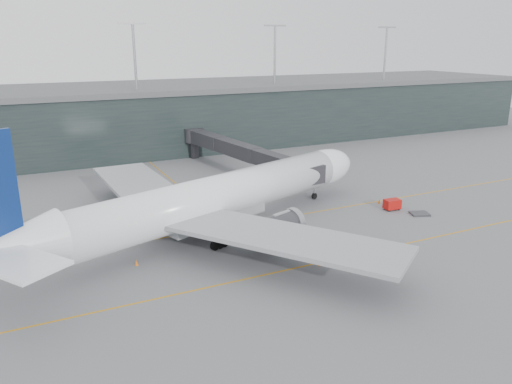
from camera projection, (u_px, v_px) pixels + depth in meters
name	position (u px, v px, depth m)	size (l,w,h in m)	color
ground	(186.00, 223.00, 72.83)	(320.00, 320.00, 0.00)	#5E5E63
taxiline_a	(195.00, 232.00, 69.39)	(160.00, 0.25, 0.02)	#BF8112
taxiline_b	(243.00, 280.00, 55.63)	(160.00, 0.25, 0.02)	#BF8112
taxiline_lead_main	(178.00, 185.00, 92.13)	(0.25, 60.00, 0.02)	#BF8112
terminal	(109.00, 118.00, 120.51)	(240.00, 36.00, 29.00)	black
main_aircraft	(216.00, 198.00, 68.04)	(61.15, 56.36, 17.62)	white
jet_bridge	(236.00, 148.00, 99.53)	(9.50, 44.75, 6.76)	#28272C
gse_cart	(392.00, 204.00, 78.47)	(2.62, 1.81, 1.69)	#B1100C
baggage_dolly	(420.00, 214.00, 76.49)	(2.70, 2.16, 0.27)	#323236
uld_a	(129.00, 204.00, 78.26)	(2.36, 2.11, 1.79)	#353539
uld_b	(156.00, 197.00, 82.21)	(2.17, 1.83, 1.79)	#353539
uld_c	(160.00, 197.00, 81.39)	(2.27, 1.82, 2.06)	#353539
cone_nose	(379.00, 201.00, 81.71)	(0.45, 0.45, 0.72)	#CF5E0B
cone_wing_stbd	(320.00, 263.00, 59.05)	(0.46, 0.46, 0.73)	#D3670B
cone_wing_port	(209.00, 195.00, 84.92)	(0.50, 0.50, 0.79)	orange
cone_tail	(136.00, 263.00, 59.09)	(0.45, 0.45, 0.71)	orange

